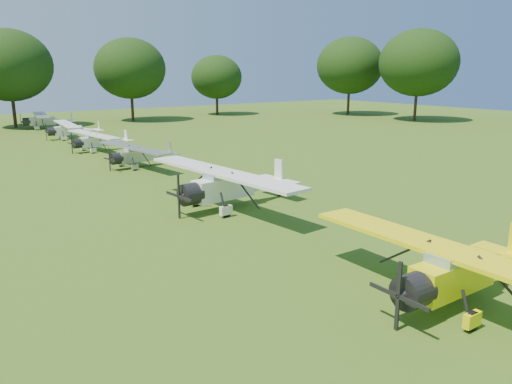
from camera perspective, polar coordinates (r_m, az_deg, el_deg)
ground at (r=23.71m, az=4.86°, el=-4.86°), size 160.00×160.00×0.00m
tree_belt at (r=25.05m, az=11.47°, el=14.59°), size 137.36×130.27×14.52m
aircraft_2 at (r=17.87m, az=22.53°, el=-7.90°), size 6.95×11.04×2.19m
aircraft_3 at (r=27.98m, az=-2.83°, el=1.03°), size 7.60×12.10×2.38m
aircraft_4 at (r=40.95m, az=-13.11°, el=4.29°), size 5.85×9.28×1.82m
aircraft_5 at (r=50.19m, az=-17.49°, el=5.73°), size 5.90×9.38×1.84m
aircraft_6 at (r=60.03m, az=-20.25°, el=6.78°), size 6.13×9.77×1.92m
aircraft_7 at (r=71.63m, az=-22.85°, el=7.64°), size 6.71×10.63×2.09m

